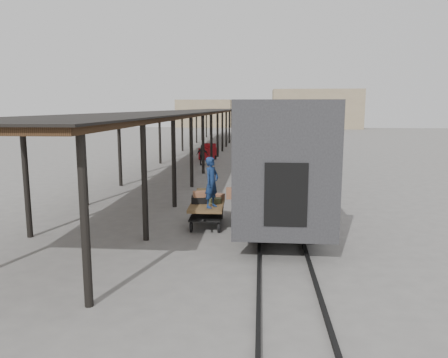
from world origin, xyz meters
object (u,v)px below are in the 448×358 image
at_px(porter, 212,182).
at_px(pedestrian, 202,155).
at_px(baggage_cart, 207,209).
at_px(luggage_tug, 208,153).

distance_m(porter, pedestrian, 18.00).
bearing_deg(porter, baggage_cart, 47.98).
height_order(luggage_tug, pedestrian, pedestrian).
bearing_deg(baggage_cart, pedestrian, 96.11).
xyz_separation_m(porter, pedestrian, (-2.70, 17.77, -0.97)).
relative_size(baggage_cart, luggage_tug, 1.38).
xyz_separation_m(baggage_cart, porter, (0.25, -0.65, 1.13)).
height_order(baggage_cart, pedestrian, pedestrian).
bearing_deg(baggage_cart, luggage_tug, 94.72).
bearing_deg(luggage_tug, baggage_cart, -62.55).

